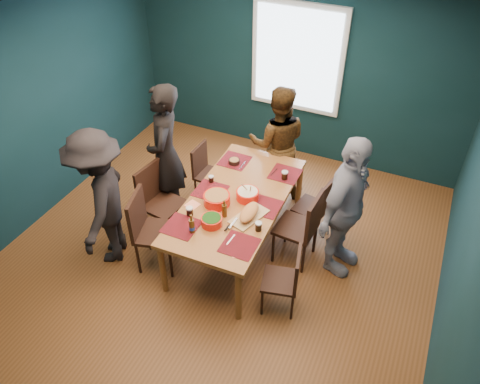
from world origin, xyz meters
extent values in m
cube|color=brown|center=(0.00, 0.00, -0.01)|extent=(5.00, 5.00, 0.01)
cube|color=beige|center=(0.00, 0.00, 2.70)|extent=(5.00, 5.00, 0.01)
cube|color=#0F2C34|center=(-2.50, 0.00, 1.35)|extent=(0.01, 5.00, 2.70)
cube|color=#0F2C34|center=(2.50, 0.00, 1.35)|extent=(0.01, 5.00, 2.70)
cube|color=#0F2C34|center=(0.00, 2.50, 1.35)|extent=(5.00, 0.01, 2.70)
cube|color=#0F2C34|center=(0.00, -2.50, 1.35)|extent=(5.00, 0.01, 2.70)
cube|color=white|center=(0.00, 2.47, 1.55)|extent=(1.35, 0.06, 1.55)
cube|color=#A16A30|center=(0.13, 0.14, 0.76)|extent=(1.09, 2.09, 0.05)
cylinder|color=#A16A30|center=(-0.32, -0.81, 0.37)|extent=(0.07, 0.07, 0.73)
cylinder|color=#A16A30|center=(0.59, -0.81, 0.37)|extent=(0.07, 0.07, 0.73)
cylinder|color=#A16A30|center=(-0.32, 1.09, 0.37)|extent=(0.07, 0.07, 0.73)
cylinder|color=#A16A30|center=(0.59, 1.09, 0.37)|extent=(0.07, 0.07, 0.73)
cube|color=black|center=(-0.59, 0.86, 0.40)|extent=(0.39, 0.39, 0.04)
cube|color=black|center=(-0.76, 0.87, 0.62)|extent=(0.05, 0.37, 0.41)
cylinder|color=black|center=(-0.76, 0.71, 0.19)|extent=(0.03, 0.03, 0.38)
cylinder|color=black|center=(-0.44, 0.70, 0.19)|extent=(0.03, 0.03, 0.38)
cylinder|color=black|center=(-0.74, 1.03, 0.19)|extent=(0.03, 0.03, 0.38)
cylinder|color=black|center=(-0.43, 1.02, 0.19)|extent=(0.03, 0.03, 0.38)
cube|color=black|center=(-0.79, 0.00, 0.47)|extent=(0.50, 0.50, 0.04)
cube|color=black|center=(-0.99, 0.02, 0.74)|extent=(0.10, 0.44, 0.48)
cylinder|color=black|center=(-1.01, -0.16, 0.23)|extent=(0.03, 0.03, 0.45)
cylinder|color=black|center=(-0.63, -0.22, 0.23)|extent=(0.03, 0.03, 0.45)
cylinder|color=black|center=(-0.95, 0.21, 0.23)|extent=(0.03, 0.03, 0.45)
cylinder|color=black|center=(-0.58, 0.16, 0.23)|extent=(0.03, 0.03, 0.45)
cube|color=black|center=(-0.59, -0.47, 0.49)|extent=(0.56, 0.56, 0.04)
cube|color=black|center=(-0.79, -0.53, 0.75)|extent=(0.16, 0.45, 0.50)
cylinder|color=black|center=(-0.73, -0.71, 0.23)|extent=(0.03, 0.03, 0.46)
cylinder|color=black|center=(-0.35, -0.61, 0.23)|extent=(0.03, 0.03, 0.46)
cylinder|color=black|center=(-0.83, -0.34, 0.23)|extent=(0.03, 0.03, 0.46)
cylinder|color=black|center=(-0.46, -0.23, 0.23)|extent=(0.03, 0.03, 0.46)
cube|color=black|center=(0.86, 0.77, 0.41)|extent=(0.45, 0.45, 0.04)
cube|color=black|center=(1.03, 0.74, 0.64)|extent=(0.11, 0.38, 0.42)
cylinder|color=black|center=(0.67, 0.64, 0.20)|extent=(0.03, 0.03, 0.39)
cylinder|color=black|center=(0.99, 0.58, 0.20)|extent=(0.03, 0.03, 0.39)
cylinder|color=black|center=(0.73, 0.96, 0.20)|extent=(0.03, 0.03, 0.39)
cylinder|color=black|center=(1.05, 0.90, 0.20)|extent=(0.03, 0.03, 0.39)
cube|color=black|center=(0.82, 0.28, 0.48)|extent=(0.47, 0.47, 0.04)
cube|color=black|center=(1.02, 0.27, 0.74)|extent=(0.07, 0.45, 0.49)
cylinder|color=black|center=(0.62, 0.10, 0.23)|extent=(0.03, 0.03, 0.45)
cylinder|color=black|center=(1.00, 0.08, 0.23)|extent=(0.03, 0.03, 0.45)
cylinder|color=black|center=(0.64, 0.48, 0.23)|extent=(0.03, 0.03, 0.45)
cylinder|color=black|center=(1.02, 0.46, 0.23)|extent=(0.03, 0.03, 0.45)
cube|color=black|center=(0.92, -0.48, 0.40)|extent=(0.44, 0.44, 0.04)
cube|color=black|center=(1.08, -0.44, 0.62)|extent=(0.12, 0.37, 0.41)
cylinder|color=black|center=(0.80, -0.67, 0.19)|extent=(0.03, 0.03, 0.38)
cylinder|color=black|center=(1.11, -0.60, 0.19)|extent=(0.03, 0.03, 0.38)
cylinder|color=black|center=(0.73, -0.36, 0.19)|extent=(0.03, 0.03, 0.38)
cylinder|color=black|center=(1.04, -0.29, 0.19)|extent=(0.03, 0.03, 0.38)
imported|color=black|center=(-0.95, 0.39, 0.93)|extent=(0.68, 0.80, 1.86)
imported|color=black|center=(0.15, 1.40, 0.81)|extent=(0.95, 0.85, 1.62)
imported|color=white|center=(1.33, 0.37, 0.88)|extent=(0.65, 1.10, 1.77)
imported|color=black|center=(-1.20, -0.58, 0.86)|extent=(1.02, 1.28, 1.72)
cylinder|color=red|center=(-0.03, -0.03, 0.85)|extent=(0.30, 0.30, 0.12)
cylinder|color=#467D2D|center=(-0.03, -0.03, 0.90)|extent=(0.27, 0.27, 0.02)
cylinder|color=red|center=(0.24, 0.19, 0.84)|extent=(0.26, 0.26, 0.10)
cylinder|color=beige|center=(0.24, 0.19, 0.89)|extent=(0.23, 0.23, 0.02)
cylinder|color=tan|center=(0.28, 0.19, 0.92)|extent=(0.08, 0.14, 0.21)
cylinder|color=tan|center=(0.22, 0.19, 0.92)|extent=(0.06, 0.15, 0.21)
cylinder|color=red|center=(0.07, -0.37, 0.83)|extent=(0.23, 0.23, 0.10)
cylinder|color=#1E4E13|center=(0.07, -0.37, 0.88)|extent=(0.20, 0.20, 0.02)
cube|color=tan|center=(0.39, -0.10, 0.79)|extent=(0.35, 0.50, 0.02)
ellipsoid|color=#D18E4B|center=(0.39, -0.10, 0.86)|extent=(0.26, 0.39, 0.11)
cube|color=#B1B1B8|center=(0.28, -0.28, 0.81)|extent=(0.03, 0.18, 0.00)
cylinder|color=black|center=(0.26, -0.38, 0.81)|extent=(0.02, 0.10, 0.02)
sphere|color=#125015|center=(0.39, -0.20, 0.86)|extent=(0.03, 0.03, 0.03)
sphere|color=#125015|center=(0.39, -0.10, 0.86)|extent=(0.03, 0.03, 0.03)
sphere|color=#125015|center=(0.39, 0.00, 0.86)|extent=(0.03, 0.03, 0.03)
cylinder|color=black|center=(-0.19, 0.76, 0.81)|extent=(0.14, 0.14, 0.06)
cylinder|color=#467D2D|center=(-0.19, 0.76, 0.84)|extent=(0.12, 0.12, 0.01)
cylinder|color=#42280B|center=(-0.06, -0.56, 0.87)|extent=(0.06, 0.06, 0.17)
cylinder|color=#42280B|center=(-0.06, -0.56, 0.99)|extent=(0.02, 0.02, 0.07)
cylinder|color=#173BA5|center=(-0.06, -0.56, 0.84)|extent=(0.06, 0.06, 0.04)
cylinder|color=#42280B|center=(0.14, -0.19, 0.86)|extent=(0.06, 0.06, 0.16)
cylinder|color=#42280B|center=(0.14, -0.19, 0.97)|extent=(0.02, 0.02, 0.06)
cylinder|color=black|center=(-0.21, -0.34, 0.84)|extent=(0.07, 0.07, 0.11)
cylinder|color=#B8BCC4|center=(-0.21, -0.34, 0.89)|extent=(0.08, 0.08, 0.02)
cylinder|color=black|center=(0.56, -0.24, 0.84)|extent=(0.07, 0.07, 0.10)
cylinder|color=#B8BCC4|center=(0.56, -0.24, 0.88)|extent=(0.08, 0.08, 0.02)
cylinder|color=black|center=(0.50, 0.71, 0.84)|extent=(0.08, 0.08, 0.11)
cylinder|color=#B8BCC4|center=(0.50, 0.71, 0.89)|extent=(0.08, 0.08, 0.02)
cylinder|color=black|center=(-0.27, 0.30, 0.83)|extent=(0.06, 0.06, 0.09)
cylinder|color=#B8BCC4|center=(-0.27, 0.30, 0.87)|extent=(0.06, 0.06, 0.01)
cube|color=#FF916B|center=(0.45, 0.21, 0.79)|extent=(0.16, 0.16, 0.00)
cube|color=#FF916B|center=(-0.27, -0.17, 0.79)|extent=(0.17, 0.17, 0.00)
cube|color=#FF916B|center=(0.49, -0.62, 0.79)|extent=(0.22, 0.22, 0.00)
camera|label=1|loc=(1.88, -3.60, 4.20)|focal=35.00mm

